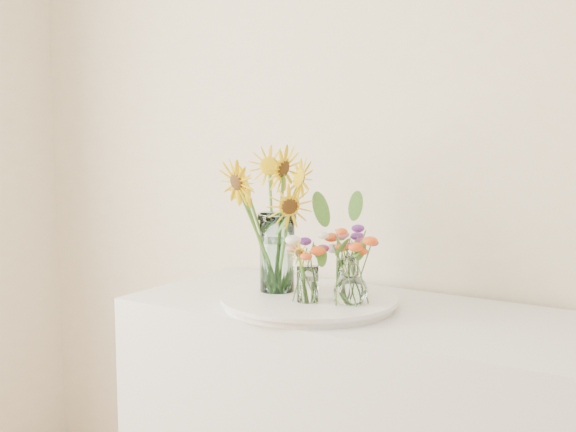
% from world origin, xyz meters
% --- Properties ---
extents(tray, '(0.49, 0.49, 0.02)m').
position_xyz_m(tray, '(-0.45, 1.86, 0.91)').
color(tray, white).
rests_on(tray, counter).
extents(mason_jar, '(0.11, 0.11, 0.24)m').
position_xyz_m(mason_jar, '(-0.57, 1.87, 1.05)').
color(mason_jar, '#B0E1E0').
rests_on(mason_jar, tray).
extents(sunflower_bouquet, '(0.65, 0.65, 0.47)m').
position_xyz_m(sunflower_bouquet, '(-0.57, 1.87, 1.16)').
color(sunflower_bouquet, '#EEBE05').
rests_on(sunflower_bouquet, tray).
extents(small_vase_a, '(0.07, 0.07, 0.11)m').
position_xyz_m(small_vase_a, '(-0.42, 1.80, 0.98)').
color(small_vase_a, white).
rests_on(small_vase_a, tray).
extents(wildflower_posy_a, '(0.17, 0.17, 0.20)m').
position_xyz_m(wildflower_posy_a, '(-0.42, 1.80, 1.02)').
color(wildflower_posy_a, '#FF5316').
rests_on(wildflower_posy_a, tray).
extents(small_vase_b, '(0.11, 0.11, 0.14)m').
position_xyz_m(small_vase_b, '(-0.31, 1.85, 1.00)').
color(small_vase_b, white).
rests_on(small_vase_b, tray).
extents(wildflower_posy_b, '(0.21, 0.21, 0.23)m').
position_xyz_m(wildflower_posy_b, '(-0.31, 1.85, 1.04)').
color(wildflower_posy_b, '#FF5316').
rests_on(wildflower_posy_b, tray).
extents(small_vase_c, '(0.08, 0.08, 0.11)m').
position_xyz_m(small_vase_c, '(-0.36, 1.93, 0.98)').
color(small_vase_c, white).
rests_on(small_vase_c, tray).
extents(wildflower_posy_c, '(0.19, 0.19, 0.20)m').
position_xyz_m(wildflower_posy_c, '(-0.36, 1.93, 1.03)').
color(wildflower_posy_c, '#FF5316').
rests_on(wildflower_posy_c, tray).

